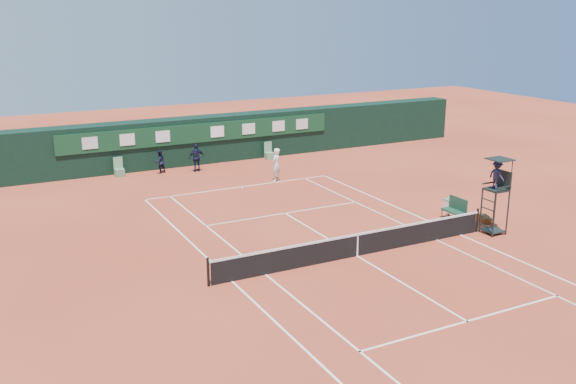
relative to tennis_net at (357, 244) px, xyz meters
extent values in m
plane|color=#BC462C|center=(0.00, 0.00, -0.51)|extent=(90.00, 90.00, 0.00)
cube|color=white|center=(0.00, 11.88, -0.50)|extent=(11.05, 0.08, 0.01)
cube|color=white|center=(5.49, 0.00, -0.50)|extent=(0.08, 23.85, 0.01)
cube|color=white|center=(-5.49, 0.00, -0.50)|extent=(0.08, 23.85, 0.01)
cube|color=silver|center=(4.12, 0.00, -0.50)|extent=(0.08, 23.85, 0.01)
cube|color=white|center=(-4.12, 0.00, -0.50)|extent=(0.08, 23.85, 0.01)
cube|color=silver|center=(0.00, 6.40, -0.50)|extent=(8.31, 0.08, 0.01)
cube|color=white|center=(0.00, -6.40, -0.50)|extent=(8.31, 0.08, 0.01)
cube|color=white|center=(0.00, 0.00, -0.50)|extent=(0.08, 12.88, 0.01)
cube|color=silver|center=(0.00, 11.73, -0.50)|extent=(0.08, 0.30, 0.01)
cube|color=black|center=(0.00, 0.00, -0.06)|extent=(12.60, 0.04, 0.90)
cube|color=white|center=(0.00, 0.00, 0.42)|extent=(12.80, 0.06, 0.08)
cube|color=white|center=(0.00, 0.00, -0.05)|extent=(0.06, 0.05, 0.92)
cylinder|color=black|center=(6.40, 0.00, 0.04)|extent=(0.10, 0.10, 1.10)
cylinder|color=black|center=(-6.40, 0.00, 0.04)|extent=(0.10, 0.10, 1.10)
cube|color=black|center=(0.00, 18.75, 0.99)|extent=(40.00, 1.50, 3.00)
cube|color=#0F3A1F|center=(0.00, 17.94, 1.59)|extent=(18.00, 0.10, 1.20)
cube|color=silver|center=(-7.00, 17.87, 1.59)|extent=(0.90, 0.04, 0.70)
cube|color=silver|center=(-4.80, 17.87, 1.59)|extent=(0.90, 0.04, 0.70)
cube|color=silver|center=(-2.60, 17.87, 1.59)|extent=(0.90, 0.04, 0.70)
cube|color=white|center=(1.00, 17.87, 1.59)|extent=(0.90, 0.04, 0.70)
cube|color=silver|center=(3.20, 17.87, 1.59)|extent=(0.90, 0.04, 0.70)
cube|color=silver|center=(5.40, 17.87, 1.59)|extent=(0.90, 0.04, 0.70)
cube|color=silver|center=(7.20, 17.87, 1.59)|extent=(0.90, 0.04, 0.70)
cube|color=#54815A|center=(-5.50, 17.45, -0.28)|extent=(0.55, 0.50, 0.46)
cube|color=#609466|center=(-5.50, 17.67, 0.29)|extent=(0.55, 0.06, 0.70)
cube|color=#5E906B|center=(4.50, 17.45, -0.28)|extent=(0.55, 0.50, 0.46)
cube|color=#5E9067|center=(4.50, 17.67, 0.29)|extent=(0.55, 0.06, 0.70)
cylinder|color=black|center=(6.50, -0.89, 0.49)|extent=(0.07, 0.07, 2.00)
cylinder|color=black|center=(6.50, -0.09, 0.49)|extent=(0.07, 0.07, 2.00)
cylinder|color=black|center=(7.30, -0.89, 0.49)|extent=(0.07, 0.07, 2.00)
cylinder|color=black|center=(7.30, -0.09, 0.49)|extent=(0.07, 0.07, 2.00)
cube|color=black|center=(6.90, -0.49, 1.53)|extent=(0.85, 0.85, 0.08)
cube|color=black|center=(7.30, -0.49, 1.94)|extent=(0.06, 0.85, 0.80)
cube|color=black|center=(6.90, -0.91, 1.74)|extent=(0.85, 0.05, 0.06)
cube|color=black|center=(6.90, -0.07, 1.74)|extent=(0.85, 0.05, 0.06)
cylinder|color=black|center=(7.30, -0.89, 2.39)|extent=(0.04, 0.04, 1.00)
cylinder|color=black|center=(7.30, -0.09, 2.39)|extent=(0.04, 0.04, 1.00)
cube|color=black|center=(6.95, -0.49, 2.89)|extent=(0.95, 0.95, 0.04)
cube|color=black|center=(6.90, -0.49, -0.36)|extent=(0.80, 0.80, 0.05)
cube|color=black|center=(6.50, -0.49, -0.11)|extent=(0.04, 0.80, 0.04)
cube|color=black|center=(6.50, -0.49, 0.29)|extent=(0.04, 0.80, 0.04)
cube|color=black|center=(6.50, -0.49, 0.69)|extent=(0.04, 0.80, 0.04)
cube|color=black|center=(6.50, -0.49, 1.09)|extent=(0.04, 0.80, 0.04)
imported|color=#191B33|center=(6.85, -0.49, 2.21)|extent=(0.47, 0.82, 1.28)
cube|color=#173A28|center=(6.60, 1.76, -0.06)|extent=(0.55, 1.20, 0.08)
cube|color=#19402B|center=(6.85, 1.76, 0.29)|extent=(0.06, 1.20, 0.60)
cylinder|color=black|center=(6.38, 1.21, -0.30)|extent=(0.04, 0.04, 0.41)
cylinder|color=black|center=(6.82, 1.21, -0.30)|extent=(0.04, 0.04, 0.41)
cylinder|color=black|center=(6.38, 2.31, -0.30)|extent=(0.04, 0.04, 0.41)
cylinder|color=black|center=(6.82, 2.31, -0.30)|extent=(0.04, 0.04, 0.41)
cube|color=black|center=(7.74, 0.88, -0.35)|extent=(0.64, 0.90, 0.31)
cube|color=silver|center=(7.40, 2.87, -0.21)|extent=(0.55, 0.55, 0.60)
cube|color=#5A8966|center=(7.40, 2.87, 0.11)|extent=(0.57, 0.57, 0.05)
sphere|color=#BBDB33|center=(1.41, 7.93, -0.47)|extent=(0.07, 0.07, 0.07)
imported|color=white|center=(2.38, 12.21, 0.46)|extent=(0.84, 0.81, 1.93)
imported|color=black|center=(-3.09, 17.13, 0.20)|extent=(0.80, 0.69, 1.43)
imported|color=black|center=(-0.95, 16.48, 0.37)|extent=(1.04, 0.47, 1.75)
camera|label=1|loc=(-13.70, -20.30, 9.13)|focal=40.00mm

